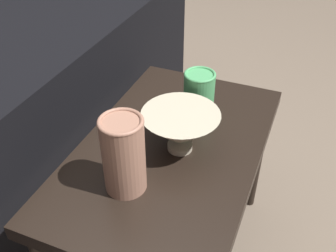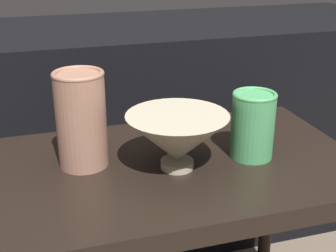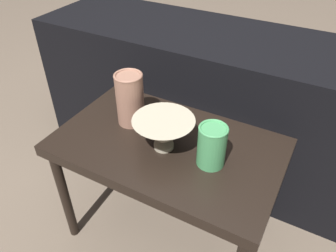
% 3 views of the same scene
% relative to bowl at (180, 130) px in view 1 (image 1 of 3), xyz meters
% --- Properties ---
extents(table, '(0.75, 0.46, 0.49)m').
position_rel_bowl_xyz_m(table, '(0.00, 0.03, -0.12)').
color(table, black).
rests_on(table, ground_plane).
extents(couch_backdrop, '(1.75, 0.50, 0.67)m').
position_rel_bowl_xyz_m(couch_backdrop, '(0.00, 0.56, -0.22)').
color(couch_backdrop, black).
rests_on(couch_backdrop, ground_plane).
extents(bowl, '(0.20, 0.20, 0.11)m').
position_rel_bowl_xyz_m(bowl, '(0.00, 0.00, 0.00)').
color(bowl, '#B2A88E').
rests_on(bowl, table).
extents(vase_textured_left, '(0.10, 0.10, 0.19)m').
position_rel_bowl_xyz_m(vase_textured_left, '(-0.17, 0.07, 0.04)').
color(vase_textured_left, '#996B56').
rests_on(vase_textured_left, table).
extents(vase_colorful_right, '(0.09, 0.09, 0.14)m').
position_rel_bowl_xyz_m(vase_colorful_right, '(0.16, 0.01, 0.01)').
color(vase_colorful_right, '#47995B').
rests_on(vase_colorful_right, table).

